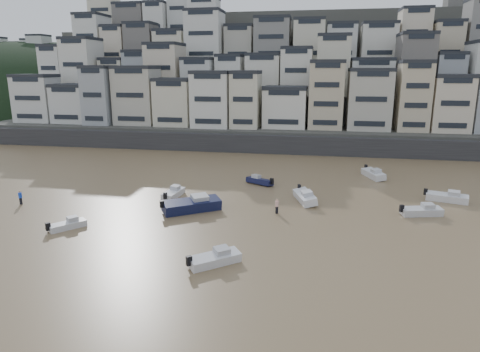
% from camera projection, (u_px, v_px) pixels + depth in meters
% --- Properties ---
extents(sea_strip, '(340.00, 340.00, 0.00)m').
position_uv_depth(sea_strip, '(12.00, 107.00, 181.01)').
color(sea_strip, '#465964').
rests_on(sea_strip, ground).
extents(harbor_wall, '(140.00, 3.00, 3.50)m').
position_uv_depth(harbor_wall, '(274.00, 144.00, 83.10)').
color(harbor_wall, '#38383A').
rests_on(harbor_wall, ground).
extents(hillside, '(141.04, 66.00, 50.00)m').
position_uv_depth(hillside, '(307.00, 79.00, 117.47)').
color(hillside, '#4C4C47').
rests_on(hillside, ground).
extents(headland, '(216.00, 135.00, 53.33)m').
position_uv_depth(headland, '(28.00, 110.00, 168.82)').
color(headland, black).
rests_on(headland, ground).
extents(boat_h, '(4.59, 3.43, 1.21)m').
position_uv_depth(boat_h, '(260.00, 180.00, 60.82)').
color(boat_h, '#12163A').
rests_on(boat_h, ground).
extents(boat_i, '(3.59, 5.95, 1.54)m').
position_uv_depth(boat_i, '(373.00, 173.00, 64.33)').
color(boat_i, silver).
rests_on(boat_i, ground).
extents(boat_c, '(7.36, 6.10, 1.99)m').
position_uv_depth(boat_c, '(192.00, 203.00, 49.11)').
color(boat_c, '#13193C').
rests_on(boat_c, ground).
extents(boat_g, '(5.53, 3.09, 1.43)m').
position_uv_depth(boat_g, '(447.00, 196.00, 52.86)').
color(boat_g, silver).
rests_on(boat_g, ground).
extents(boat_f, '(2.08, 4.97, 1.32)m').
position_uv_depth(boat_f, '(173.00, 192.00, 54.68)').
color(boat_f, white).
rests_on(boat_f, ground).
extents(boat_j, '(3.55, 3.95, 1.09)m').
position_uv_depth(boat_j, '(67.00, 224.00, 43.92)').
color(boat_j, silver).
rests_on(boat_j, ground).
extents(boat_a, '(4.78, 4.38, 1.34)m').
position_uv_depth(boat_a, '(215.00, 257.00, 35.81)').
color(boat_a, silver).
rests_on(boat_a, ground).
extents(boat_d, '(5.20, 2.81, 1.35)m').
position_uv_depth(boat_d, '(422.00, 210.00, 47.86)').
color(boat_d, silver).
rests_on(boat_d, ground).
extents(boat_e, '(3.55, 6.03, 1.56)m').
position_uv_depth(boat_e, '(305.00, 196.00, 52.70)').
color(boat_e, white).
rests_on(boat_e, ground).
extents(person_blue, '(0.44, 0.44, 1.74)m').
position_uv_depth(person_blue, '(20.00, 198.00, 51.67)').
color(person_blue, blue).
rests_on(person_blue, ground).
extents(person_pink, '(0.44, 0.44, 1.74)m').
position_uv_depth(person_pink, '(277.00, 206.00, 48.48)').
color(person_pink, beige).
rests_on(person_pink, ground).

